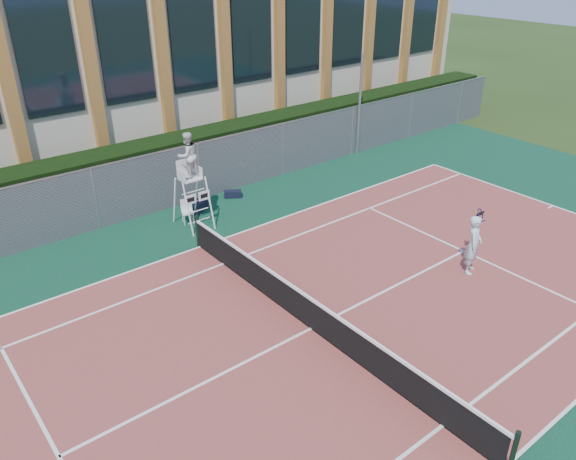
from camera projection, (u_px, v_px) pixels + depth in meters
ground at (311, 329)px, 14.32m from camera, size 120.00×120.00×0.00m
apron at (287, 311)px, 15.01m from camera, size 36.00×20.00×0.01m
tennis_court at (311, 329)px, 14.31m from camera, size 23.77×10.97×0.02m
tennis_net at (312, 312)px, 14.07m from camera, size 0.10×11.30×1.10m
fence at (150, 185)px, 19.91m from camera, size 40.00×0.06×2.20m
hedge at (136, 175)px, 20.74m from camera, size 40.00×1.40×2.20m
building at (49, 59)px, 24.85m from camera, size 45.00×10.60×8.22m
steel_pole at (359, 106)px, 25.00m from camera, size 0.12×0.12×4.51m
umpire_chair at (188, 158)px, 18.42m from camera, size 0.94×1.45×3.37m
plastic_chair at (187, 209)px, 19.51m from camera, size 0.50×0.50×0.85m
sports_bag_near at (199, 206)px, 20.47m from camera, size 0.89×0.74×0.36m
sports_bag_far at (233, 194)px, 21.56m from camera, size 0.72×0.60×0.27m
tennis_player at (474, 244)px, 16.36m from camera, size 1.07×0.80×1.82m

